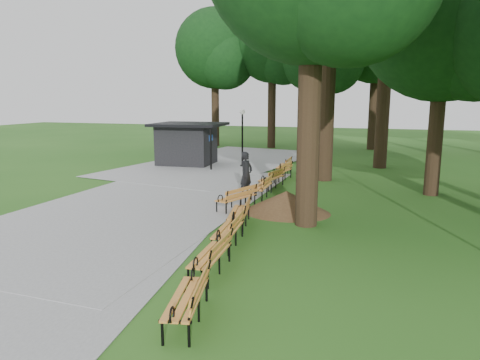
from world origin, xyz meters
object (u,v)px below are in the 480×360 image
(bench_0, at_px, (186,298))
(bench_3, at_px, (239,213))
(bench_6, at_px, (271,178))
(lawn_tree_1, at_px, (445,16))
(dirt_mound, at_px, (287,202))
(bench_4, at_px, (236,198))
(bench_7, at_px, (281,171))
(bench_1, at_px, (210,255))
(person, at_px, (246,174))
(kiosk, at_px, (187,144))
(bench_2, at_px, (228,230))
(bench_5, at_px, (262,187))
(bench_8, at_px, (284,166))
(lamp_post, at_px, (242,126))

(bench_0, distance_m, bench_3, 6.08)
(bench_6, height_order, lawn_tree_1, lawn_tree_1)
(dirt_mound, height_order, bench_4, bench_4)
(bench_0, bearing_deg, bench_7, 173.60)
(bench_3, bearing_deg, bench_1, -2.34)
(person, bearing_deg, kiosk, 57.93)
(bench_0, xyz_separation_m, bench_4, (-1.63, 7.98, 0.00))
(bench_2, height_order, bench_7, same)
(person, height_order, bench_7, person)
(bench_2, xyz_separation_m, bench_5, (-0.63, 6.05, 0.00))
(dirt_mound, xyz_separation_m, bench_2, (-0.83, -3.94, 0.05))
(kiosk, height_order, bench_4, kiosk)
(bench_3, bearing_deg, lawn_tree_1, 126.92)
(bench_3, bearing_deg, bench_2, -1.74)
(bench_1, bearing_deg, lawn_tree_1, 148.65)
(bench_7, bearing_deg, bench_5, 9.93)
(bench_0, bearing_deg, bench_4, 179.83)
(bench_4, relative_size, bench_5, 1.00)
(bench_1, distance_m, bench_7, 12.07)
(bench_1, bearing_deg, bench_0, 7.51)
(bench_1, bearing_deg, bench_2, -175.53)
(bench_4, xyz_separation_m, lawn_tree_1, (7.02, 4.77, 6.70))
(lawn_tree_1, bearing_deg, bench_7, 167.64)
(bench_2, relative_size, bench_4, 1.00)
(bench_1, bearing_deg, bench_8, -177.87)
(dirt_mound, relative_size, bench_5, 1.36)
(person, bearing_deg, bench_0, -150.50)
(bench_0, relative_size, bench_7, 1.00)
(bench_3, relative_size, lawn_tree_1, 0.18)
(dirt_mound, height_order, bench_0, bench_0)
(bench_8, bearing_deg, person, -5.33)
(bench_4, xyz_separation_m, bench_5, (0.36, 2.24, 0.00))
(person, distance_m, bench_3, 4.35)
(bench_7, height_order, bench_8, same)
(person, bearing_deg, lawn_tree_1, -51.97)
(bench_0, relative_size, bench_1, 1.00)
(person, xyz_separation_m, bench_2, (1.28, -6.04, -0.48))
(lawn_tree_1, bearing_deg, bench_3, -133.05)
(kiosk, xyz_separation_m, bench_3, (6.97, -11.54, -0.83))
(bench_4, bearing_deg, lawn_tree_1, 145.72)
(bench_0, bearing_deg, bench_8, 173.81)
(bench_0, bearing_deg, bench_2, 177.01)
(bench_0, bearing_deg, bench_5, 175.36)
(bench_7, xyz_separation_m, bench_8, (-0.22, 1.76, 0.00))
(bench_2, xyz_separation_m, bench_4, (-0.99, 3.81, 0.00))
(person, relative_size, dirt_mound, 0.71)
(person, bearing_deg, bench_8, 15.18)
(bench_0, bearing_deg, lamp_post, -177.78)
(person, height_order, dirt_mound, person)
(bench_6, relative_size, bench_7, 1.00)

